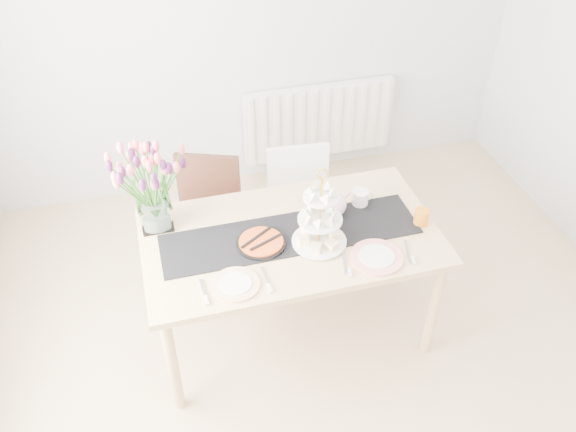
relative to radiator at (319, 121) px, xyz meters
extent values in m
plane|color=tan|center=(-0.50, -2.19, -0.45)|extent=(4.50, 4.50, 0.00)
plane|color=silver|center=(-0.50, 0.06, 0.85)|extent=(4.00, 0.00, 4.00)
cube|color=white|center=(0.00, 0.00, 0.00)|extent=(1.20, 0.08, 0.60)
cube|color=tan|center=(-0.67, -1.59, 0.28)|extent=(1.60, 0.90, 0.04)
cylinder|color=tan|center=(-1.40, -1.97, -0.09)|extent=(0.06, 0.06, 0.71)
cylinder|color=tan|center=(0.06, -1.97, -0.09)|extent=(0.06, 0.06, 0.71)
cylinder|color=tan|center=(-1.40, -1.21, -0.09)|extent=(0.06, 0.06, 0.71)
cylinder|color=tan|center=(0.06, -1.21, -0.09)|extent=(0.06, 0.06, 0.71)
cube|color=#341813|center=(-1.07, -0.99, -0.03)|extent=(0.53, 0.53, 0.04)
cube|color=#341813|center=(-1.00, -0.82, 0.18)|extent=(0.39, 0.18, 0.39)
cylinder|color=#341813|center=(-1.30, -1.10, -0.25)|extent=(0.04, 0.04, 0.40)
cylinder|color=#341813|center=(-0.96, -1.22, -0.25)|extent=(0.04, 0.04, 0.40)
cylinder|color=#341813|center=(-1.17, -0.76, -0.25)|extent=(0.04, 0.04, 0.40)
cylinder|color=#341813|center=(-0.83, -0.89, -0.25)|extent=(0.04, 0.04, 0.40)
cube|color=white|center=(-0.43, -1.04, -0.04)|extent=(0.44, 0.44, 0.04)
cube|color=white|center=(-0.42, -0.86, 0.17)|extent=(0.40, 0.08, 0.38)
cylinder|color=white|center=(-0.63, -1.20, -0.25)|extent=(0.04, 0.04, 0.39)
cylinder|color=white|center=(-0.27, -1.23, -0.25)|extent=(0.04, 0.04, 0.39)
cylinder|color=white|center=(-0.60, -0.84, -0.25)|extent=(0.04, 0.04, 0.39)
cylinder|color=white|center=(-0.24, -0.87, -0.25)|extent=(0.04, 0.04, 0.39)
cube|color=black|center=(-0.67, -1.59, 0.30)|extent=(1.40, 0.35, 0.01)
cube|color=silver|center=(-1.36, -1.32, 0.38)|extent=(0.17, 0.17, 0.17)
cylinder|color=gold|center=(-0.54, -1.70, 0.51)|extent=(0.01, 0.01, 0.43)
cylinder|color=white|center=(-0.54, -1.70, 0.31)|extent=(0.29, 0.29, 0.01)
cylinder|color=white|center=(-0.54, -1.70, 0.47)|extent=(0.23, 0.23, 0.01)
cylinder|color=white|center=(-0.54, -1.70, 0.61)|extent=(0.18, 0.18, 0.01)
cylinder|color=white|center=(-0.22, -1.44, 0.35)|extent=(0.09, 0.09, 0.09)
cylinder|color=black|center=(-0.84, -1.63, 0.31)|extent=(0.26, 0.26, 0.02)
cylinder|color=#D34C1D|center=(-0.84, -1.63, 0.33)|extent=(0.24, 0.24, 0.01)
cylinder|color=white|center=(-0.55, -1.64, 0.35)|extent=(0.12, 0.12, 0.11)
cylinder|color=orange|center=(0.05, -1.69, 0.35)|extent=(0.11, 0.11, 0.09)
cylinder|color=white|center=(-1.03, -1.89, 0.31)|extent=(0.26, 0.26, 0.01)
cylinder|color=white|center=(-0.29, -1.89, 0.31)|extent=(0.34, 0.34, 0.01)
camera|label=1|loc=(-1.33, -3.99, 2.47)|focal=38.00mm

